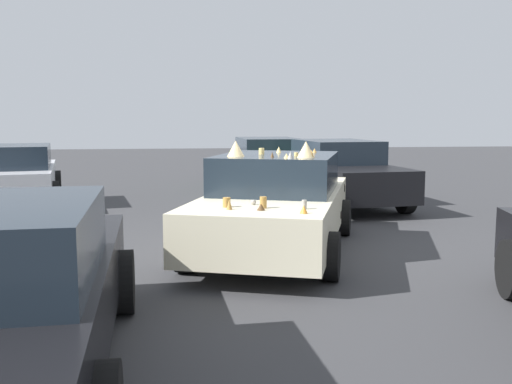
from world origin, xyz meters
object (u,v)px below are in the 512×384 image
parked_sedan_behind_left (269,163)px  parked_sedan_row_back_center (14,174)px  art_car_decorated (276,203)px  parked_sedan_behind_right (341,172)px

parked_sedan_behind_left → parked_sedan_row_back_center: 6.66m
parked_sedan_behind_left → parked_sedan_row_back_center: (-2.25, 6.27, -0.03)m
art_car_decorated → parked_sedan_behind_right: size_ratio=1.11×
parked_sedan_row_back_center → art_car_decorated: bearing=-146.4°
art_car_decorated → parked_sedan_row_back_center: size_ratio=1.10×
art_car_decorated → parked_sedan_row_back_center: 7.47m
parked_sedan_behind_left → parked_sedan_row_back_center: parked_sedan_behind_left is taller
parked_sedan_behind_left → art_car_decorated: bearing=-10.3°
art_car_decorated → parked_sedan_behind_left: 7.69m
art_car_decorated → parked_sedan_behind_left: size_ratio=1.07×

